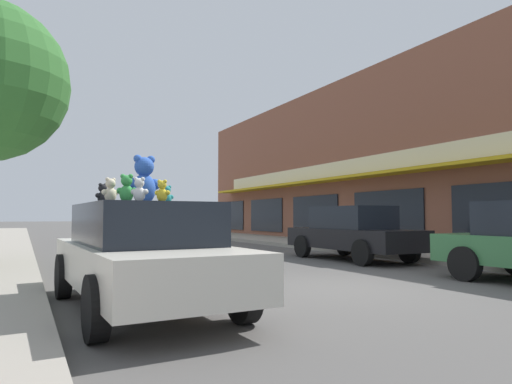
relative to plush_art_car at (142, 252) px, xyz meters
name	(u,v)px	position (x,y,z in m)	size (l,w,h in m)	color
ground_plane	(338,288)	(3.65, 0.29, -0.80)	(260.00, 260.00, 0.00)	#514F4C
storefront_row	(426,166)	(17.15, 10.50, 3.17)	(11.43, 31.70, 7.94)	brown
plush_art_car	(142,252)	(0.00, 0.00, 0.00)	(2.06, 4.78, 1.49)	beige
teddy_bear_giant	(144,181)	(0.12, 0.45, 1.06)	(0.57, 0.37, 0.76)	blue
teddy_bear_teal	(167,196)	(0.58, 0.78, 0.85)	(0.24, 0.15, 0.33)	teal
teddy_bear_black	(102,194)	(-0.44, 0.76, 0.85)	(0.24, 0.21, 0.33)	black
teddy_bear_yellow	(162,191)	(0.08, -0.73, 0.84)	(0.20, 0.20, 0.30)	yellow
teddy_bear_white	(139,190)	(-0.19, -0.63, 0.85)	(0.23, 0.21, 0.32)	white
teddy_bear_green	(127,189)	(-0.29, -0.33, 0.88)	(0.29, 0.23, 0.39)	green
teddy_bear_cream	(110,191)	(-0.47, -0.14, 0.86)	(0.26, 0.20, 0.35)	beige
parked_car_far_center	(352,232)	(7.38, 4.47, 0.04)	(1.89, 4.71, 1.62)	black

